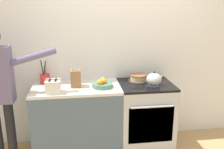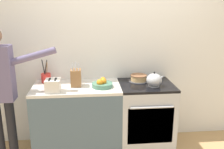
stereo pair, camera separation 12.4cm
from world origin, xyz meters
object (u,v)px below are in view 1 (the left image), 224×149
Objects in this scene: fruit_bowl at (102,84)px; toaster at (53,86)px; tea_kettle at (154,79)px; utensil_crock at (45,78)px; stove_range at (145,115)px; knife_block at (76,78)px; layer_cake at (138,78)px.

toaster is at bearing -168.27° from fruit_bowl.
toaster is (-1.25, -0.09, -0.01)m from tea_kettle.
utensil_crock is 1.20× the size of fruit_bowl.
tea_kettle is (0.08, -0.09, 0.54)m from stove_range.
stove_range is at bearing -0.84° from knife_block.
knife_block is 0.34m from fruit_bowl.
tea_kettle is 0.76× the size of utensil_crock.
fruit_bowl is at bearing -159.22° from layer_cake.
utensil_crock reaches higher than stove_range.
utensil_crock reaches higher than toaster.
layer_cake is 0.54m from fruit_bowl.
utensil_crock is (-0.40, 0.19, -0.04)m from knife_block.
layer_cake is at bearing 121.90° from stove_range.
stove_range is at bearing 129.75° from tea_kettle.
fruit_bowl reaches higher than layer_cake.
knife_block is at bearing 167.27° from fruit_bowl.
knife_block is 0.99× the size of utensil_crock.
utensil_crock is (-1.31, 0.20, 0.52)m from stove_range.
tea_kettle is 0.77× the size of knife_block.
layer_cake is 0.85× the size of utensil_crock.
stove_range is 4.79× the size of toaster.
knife_block is at bearing -24.67° from utensil_crock.
layer_cake is at bearing 20.78° from fruit_bowl.
stove_range is at bearing -58.10° from layer_cake.
layer_cake is at bearing -3.21° from utensil_crock.
utensil_crock is 0.78m from fruit_bowl.
utensil_crock reaches higher than layer_cake.
utensil_crock is 0.41m from toaster.
layer_cake is (-0.08, 0.13, 0.50)m from stove_range.
fruit_bowl is at bearing 11.73° from toaster.
toaster is at bearing -164.02° from layer_cake.
utensil_crock is at bearing 160.47° from fruit_bowl.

